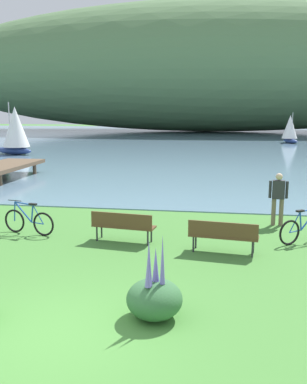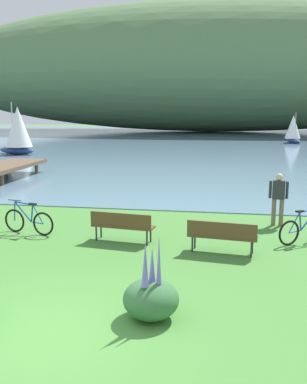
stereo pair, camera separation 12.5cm
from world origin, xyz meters
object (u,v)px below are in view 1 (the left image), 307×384
object	(u,v)px
park_bench_near_camera	(223,234)
sailboat_nearest_to_shore	(290,129)
bicycle_leaning_near_bench	(304,229)
person_at_shoreline	(278,196)
sailboat_toward_hillside	(15,130)
bicycle_beside_path	(29,221)
park_bench_further_along	(123,224)

from	to	relation	value
park_bench_near_camera	sailboat_nearest_to_shore	world-z (taller)	sailboat_nearest_to_shore
bicycle_leaning_near_bench	person_at_shoreline	xyz separation A→B (m)	(-0.52, 1.84, 0.58)
sailboat_nearest_to_shore	sailboat_toward_hillside	distance (m)	29.43
bicycle_leaning_near_bench	person_at_shoreline	world-z (taller)	person_at_shoreline
bicycle_beside_path	sailboat_toward_hillside	distance (m)	24.61
bicycle_leaning_near_bench	bicycle_beside_path	bearing A→B (deg)	-177.03
bicycle_leaning_near_bench	sailboat_nearest_to_shore	distance (m)	38.56
bicycle_leaning_near_bench	sailboat_toward_hillside	xyz separation A→B (m)	(-19.25, 21.43, 1.66)
person_at_shoreline	bicycle_leaning_near_bench	bearing A→B (deg)	-74.19
park_bench_further_along	sailboat_toward_hillside	world-z (taller)	sailboat_toward_hillside
bicycle_leaning_near_bench	sailboat_toward_hillside	distance (m)	28.86
person_at_shoreline	sailboat_toward_hillside	bearing A→B (deg)	133.71
sailboat_toward_hillside	bicycle_beside_path	bearing A→B (deg)	-62.85
sailboat_nearest_to_shore	park_bench_further_along	bearing A→B (deg)	-104.34
bicycle_leaning_near_bench	sailboat_nearest_to_shore	xyz separation A→B (m)	(4.92, 38.22, 1.22)
person_at_shoreline	sailboat_nearest_to_shore	xyz separation A→B (m)	(5.44, 36.39, 0.64)
park_bench_near_camera	person_at_shoreline	distance (m)	3.63
person_at_shoreline	sailboat_toward_hillside	xyz separation A→B (m)	(-18.73, 19.60, 1.08)
park_bench_further_along	bicycle_leaning_near_bench	bearing A→B (deg)	8.68
sailboat_nearest_to_shore	sailboat_toward_hillside	bearing A→B (deg)	-145.21
person_at_shoreline	sailboat_nearest_to_shore	world-z (taller)	sailboat_nearest_to_shore
park_bench_further_along	person_at_shoreline	bearing A→B (deg)	29.93
bicycle_beside_path	sailboat_toward_hillside	xyz separation A→B (m)	(-11.21, 21.85, 1.66)
park_bench_near_camera	person_at_shoreline	size ratio (longest dim) A/B	1.08
bicycle_beside_path	sailboat_nearest_to_shore	xyz separation A→B (m)	(12.96, 38.64, 1.22)
bicycle_beside_path	sailboat_toward_hillside	world-z (taller)	sailboat_toward_hillside
bicycle_beside_path	bicycle_leaning_near_bench	bearing A→B (deg)	2.97
park_bench_further_along	sailboat_nearest_to_shore	bearing A→B (deg)	75.66
park_bench_near_camera	bicycle_leaning_near_bench	world-z (taller)	bicycle_leaning_near_bench
sailboat_toward_hillside	bicycle_leaning_near_bench	bearing A→B (deg)	-48.07
park_bench_further_along	bicycle_leaning_near_bench	size ratio (longest dim) A/B	1.25
bicycle_beside_path	park_bench_near_camera	bearing A→B (deg)	-8.82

